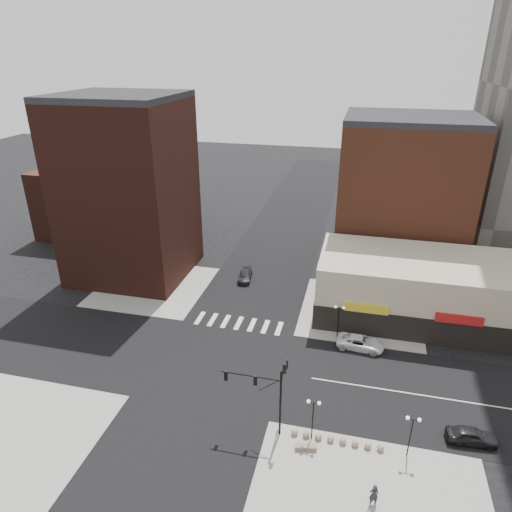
% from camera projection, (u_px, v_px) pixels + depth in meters
% --- Properties ---
extents(ground, '(240.00, 240.00, 0.00)m').
position_uv_depth(ground, '(219.00, 364.00, 49.30)').
color(ground, black).
rests_on(ground, ground).
extents(road_ew, '(200.00, 14.00, 0.02)m').
position_uv_depth(road_ew, '(219.00, 364.00, 49.30)').
color(road_ew, black).
rests_on(road_ew, ground).
extents(road_ns, '(14.00, 200.00, 0.02)m').
position_uv_depth(road_ns, '(219.00, 364.00, 49.30)').
color(road_ns, black).
rests_on(road_ns, ground).
extents(sidewalk_nw, '(15.00, 15.00, 0.12)m').
position_uv_depth(sidewalk_nw, '(154.00, 286.00, 65.17)').
color(sidewalk_nw, gray).
rests_on(sidewalk_nw, ground).
extents(sidewalk_ne, '(15.00, 15.00, 0.12)m').
position_uv_depth(sidewalk_ne, '(360.00, 311.00, 59.01)').
color(sidewalk_ne, gray).
rests_on(sidewalk_ne, ground).
extents(sidewalk_se, '(18.00, 14.00, 0.12)m').
position_uv_depth(sidewalk_se, '(369.00, 512.00, 33.51)').
color(sidewalk_se, gray).
rests_on(sidewalk_se, ground).
extents(sidewalk_sw, '(15.00, 15.00, 0.12)m').
position_uv_depth(sidewalk_sw, '(9.00, 441.00, 39.55)').
color(sidewalk_sw, gray).
rests_on(sidewalk_sw, ground).
extents(building_nw, '(16.00, 15.00, 25.00)m').
position_uv_depth(building_nw, '(128.00, 192.00, 64.47)').
color(building_nw, '#3B1913').
rests_on(building_nw, ground).
extents(building_nw_low, '(20.00, 18.00, 12.00)m').
position_uv_depth(building_nw_low, '(108.00, 198.00, 83.65)').
color(building_nw_low, '#3B1913').
rests_on(building_nw_low, ground).
extents(building_ne_midrise, '(18.00, 15.00, 22.00)m').
position_uv_depth(building_ne_midrise, '(402.00, 199.00, 66.73)').
color(building_ne_midrise, brown).
rests_on(building_ne_midrise, ground).
extents(building_ne_row, '(24.20, 12.20, 8.00)m').
position_uv_depth(building_ne_row, '(416.00, 293.00, 56.71)').
color(building_ne_row, beige).
rests_on(building_ne_row, ground).
extents(traffic_signal, '(5.59, 3.09, 7.77)m').
position_uv_depth(traffic_signal, '(270.00, 386.00, 38.78)').
color(traffic_signal, black).
rests_on(traffic_signal, ground).
extents(street_lamp_se_a, '(1.22, 0.32, 4.16)m').
position_uv_depth(street_lamp_se_a, '(313.00, 410.00, 38.52)').
color(street_lamp_se_a, black).
rests_on(street_lamp_se_a, sidewalk_se).
extents(street_lamp_se_b, '(1.22, 0.32, 4.16)m').
position_uv_depth(street_lamp_se_b, '(412.00, 427.00, 36.82)').
color(street_lamp_se_b, black).
rests_on(street_lamp_se_b, sidewalk_se).
extents(street_lamp_ne, '(1.22, 0.32, 4.16)m').
position_uv_depth(street_lamp_ne, '(339.00, 314.00, 52.45)').
color(street_lamp_ne, black).
rests_on(street_lamp_ne, sidewalk_ne).
extents(bollard_row, '(7.95, 0.60, 0.60)m').
position_uv_depth(bollard_row, '(337.00, 440.00, 39.26)').
color(bollard_row, '#A1856F').
rests_on(bollard_row, sidewalk_se).
extents(white_suv, '(5.45, 2.81, 1.47)m').
position_uv_depth(white_suv, '(360.00, 343.00, 51.62)').
color(white_suv, white).
rests_on(white_suv, ground).
extents(dark_sedan_east, '(4.37, 1.99, 1.45)m').
position_uv_depth(dark_sedan_east, '(472.00, 436.00, 39.26)').
color(dark_sedan_east, black).
rests_on(dark_sedan_east, ground).
extents(dark_sedan_north, '(2.33, 4.65, 1.30)m').
position_uv_depth(dark_sedan_north, '(245.00, 276.00, 66.87)').
color(dark_sedan_north, black).
rests_on(dark_sedan_north, ground).
extents(pedestrian, '(0.80, 0.62, 1.94)m').
position_uv_depth(pedestrian, '(374.00, 495.00, 33.69)').
color(pedestrian, '#242126').
rests_on(pedestrian, sidewalk_se).
extents(stone_bench, '(1.92, 0.91, 0.43)m').
position_uv_depth(stone_bench, '(306.00, 447.00, 38.62)').
color(stone_bench, '#856E5C').
rests_on(stone_bench, sidewalk_se).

